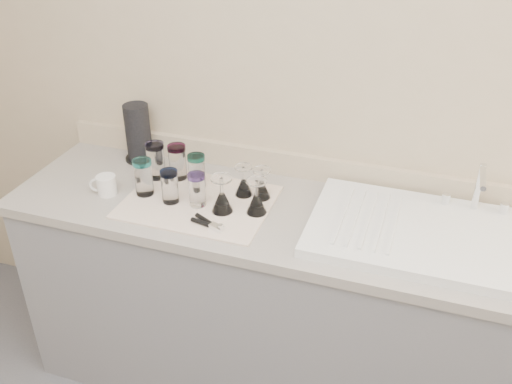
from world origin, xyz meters
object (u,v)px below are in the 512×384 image
(goblet_back_right, at_px, (262,188))
(can_opener, at_px, (208,223))
(white_mug, at_px, (106,185))
(paper_towel_roll, at_px, (138,133))
(sink_unit, at_px, (430,234))
(goblet_front_right, at_px, (257,202))
(tumbler_magenta, at_px, (143,177))
(tumbler_blue, at_px, (170,186))
(goblet_front_left, at_px, (222,200))
(tumbler_lavender, at_px, (197,189))
(tumbler_cyan, at_px, (177,162))
(tumbler_purple, at_px, (197,171))
(tumbler_teal, at_px, (156,160))
(goblet_back_left, at_px, (244,185))

(goblet_back_right, height_order, can_opener, goblet_back_right)
(white_mug, xyz_separation_m, paper_towel_roll, (-0.02, 0.30, 0.08))
(sink_unit, distance_m, goblet_front_right, 0.62)
(sink_unit, xyz_separation_m, tumbler_magenta, (-1.07, -0.05, 0.06))
(tumbler_blue, relative_size, goblet_front_left, 0.93)
(tumbler_lavender, height_order, goblet_back_right, tumbler_lavender)
(tumbler_magenta, xyz_separation_m, tumbler_lavender, (0.23, -0.01, -0.01))
(tumbler_cyan, height_order, tumbler_purple, tumbler_cyan)
(tumbler_blue, relative_size, tumbler_lavender, 1.01)
(can_opener, bearing_deg, white_mug, 169.25)
(goblet_front_left, bearing_deg, tumbler_teal, 156.06)
(tumbler_blue, xyz_separation_m, paper_towel_roll, (-0.29, 0.29, 0.05))
(goblet_front_left, bearing_deg, tumbler_cyan, 146.06)
(tumbler_purple, distance_m, tumbler_magenta, 0.21)
(goblet_front_right, relative_size, can_opener, 1.01)
(tumbler_lavender, bearing_deg, white_mug, -175.50)
(goblet_back_left, xyz_separation_m, goblet_back_right, (0.07, 0.00, -0.00))
(goblet_back_right, xyz_separation_m, can_opener, (-0.12, -0.25, -0.03))
(white_mug, bearing_deg, sink_unit, 4.39)
(tumbler_blue, relative_size, goblet_front_right, 0.97)
(tumbler_lavender, height_order, paper_towel_roll, paper_towel_roll)
(can_opener, bearing_deg, tumbler_purple, 121.23)
(paper_towel_roll, bearing_deg, tumbler_purple, -24.14)
(tumbler_magenta, relative_size, tumbler_blue, 1.10)
(goblet_front_right, height_order, white_mug, goblet_front_right)
(tumbler_purple, distance_m, goblet_front_left, 0.21)
(goblet_front_right, bearing_deg, goblet_back_left, 129.97)
(tumbler_teal, bearing_deg, goblet_back_left, -2.62)
(goblet_back_right, bearing_deg, tumbler_purple, -179.55)
(paper_towel_roll, bearing_deg, tumbler_blue, -45.18)
(sink_unit, relative_size, tumbler_teal, 5.43)
(tumbler_teal, distance_m, can_opener, 0.43)
(sink_unit, relative_size, tumbler_lavender, 6.31)
(tumbler_cyan, height_order, paper_towel_roll, paper_towel_roll)
(can_opener, relative_size, white_mug, 1.18)
(tumbler_cyan, height_order, white_mug, tumbler_cyan)
(goblet_back_left, distance_m, white_mug, 0.54)
(tumbler_magenta, height_order, goblet_back_right, tumbler_magenta)
(tumbler_magenta, height_order, goblet_front_right, tumbler_magenta)
(goblet_front_right, relative_size, white_mug, 1.19)
(goblet_front_right, bearing_deg, tumbler_magenta, -178.59)
(goblet_front_left, height_order, paper_towel_roll, paper_towel_roll)
(sink_unit, xyz_separation_m, white_mug, (-1.22, -0.09, 0.02))
(tumbler_teal, relative_size, goblet_front_left, 1.06)
(tumbler_teal, relative_size, tumbler_lavender, 1.16)
(tumbler_cyan, distance_m, goblet_front_right, 0.41)
(goblet_back_right, distance_m, paper_towel_roll, 0.62)
(tumbler_magenta, height_order, white_mug, tumbler_magenta)
(goblet_front_left, bearing_deg, tumbler_blue, -179.97)
(goblet_back_left, bearing_deg, sink_unit, -4.97)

